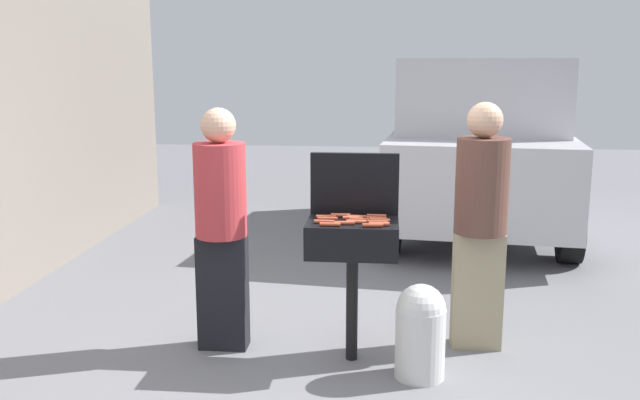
% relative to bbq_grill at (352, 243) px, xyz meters
% --- Properties ---
extents(ground_plane, '(24.00, 24.00, 0.00)m').
position_rel_bbq_grill_xyz_m(ground_plane, '(-0.15, -0.09, -0.82)').
color(ground_plane, slate).
extents(bbq_grill, '(0.60, 0.44, 0.96)m').
position_rel_bbq_grill_xyz_m(bbq_grill, '(0.00, 0.00, 0.00)').
color(bbq_grill, black).
rests_on(bbq_grill, ground).
extents(grill_lid_open, '(0.60, 0.05, 0.42)m').
position_rel_bbq_grill_xyz_m(grill_lid_open, '(-0.00, 0.22, 0.36)').
color(grill_lid_open, black).
rests_on(grill_lid_open, bbq_grill).
extents(hot_dog_0, '(0.13, 0.04, 0.03)m').
position_rel_bbq_grill_xyz_m(hot_dog_0, '(-0.05, -0.12, 0.16)').
color(hot_dog_0, '#B74C33').
rests_on(hot_dog_0, bbq_grill).
extents(hot_dog_1, '(0.13, 0.04, 0.03)m').
position_rel_bbq_grill_xyz_m(hot_dog_1, '(0.05, -0.01, 0.16)').
color(hot_dog_1, '#AD4228').
rests_on(hot_dog_1, bbq_grill).
extents(hot_dog_2, '(0.13, 0.03, 0.03)m').
position_rel_bbq_grill_xyz_m(hot_dog_2, '(-0.00, 0.03, 0.16)').
color(hot_dog_2, '#C6593D').
rests_on(hot_dog_2, bbq_grill).
extents(hot_dog_3, '(0.13, 0.03, 0.03)m').
position_rel_bbq_grill_xyz_m(hot_dog_3, '(-0.09, 0.11, 0.16)').
color(hot_dog_3, '#C6593D').
rests_on(hot_dog_3, bbq_grill).
extents(hot_dog_4, '(0.13, 0.03, 0.03)m').
position_rel_bbq_grill_xyz_m(hot_dog_4, '(-0.18, -0.09, 0.16)').
color(hot_dog_4, '#B74C33').
rests_on(hot_dog_4, bbq_grill).
extents(hot_dog_5, '(0.13, 0.03, 0.03)m').
position_rel_bbq_grill_xyz_m(hot_dog_5, '(0.02, 0.07, 0.16)').
color(hot_dog_5, '#AD4228').
rests_on(hot_dog_5, bbq_grill).
extents(hot_dog_6, '(0.13, 0.03, 0.03)m').
position_rel_bbq_grill_xyz_m(hot_dog_6, '(0.13, -0.16, 0.16)').
color(hot_dog_6, '#AD4228').
rests_on(hot_dog_6, bbq_grill).
extents(hot_dog_7, '(0.13, 0.03, 0.03)m').
position_rel_bbq_grill_xyz_m(hot_dog_7, '(0.03, -0.07, 0.16)').
color(hot_dog_7, '#C6593D').
rests_on(hot_dog_7, bbq_grill).
extents(hot_dog_8, '(0.13, 0.04, 0.03)m').
position_rel_bbq_grill_xyz_m(hot_dog_8, '(0.16, 0.03, 0.16)').
color(hot_dog_8, '#AD4228').
rests_on(hot_dog_8, bbq_grill).
extents(hot_dog_9, '(0.13, 0.03, 0.03)m').
position_rel_bbq_grill_xyz_m(hot_dog_9, '(-0.16, -0.01, 0.16)').
color(hot_dog_9, '#AD4228').
rests_on(hot_dog_9, bbq_grill).
extents(hot_dog_10, '(0.13, 0.03, 0.03)m').
position_rel_bbq_grill_xyz_m(hot_dog_10, '(0.17, -0.12, 0.16)').
color(hot_dog_10, '#C6593D').
rests_on(hot_dog_10, bbq_grill).
extents(hot_dog_11, '(0.13, 0.03, 0.03)m').
position_rel_bbq_grill_xyz_m(hot_dog_11, '(-0.14, -0.17, 0.16)').
color(hot_dog_11, '#B74C33').
rests_on(hot_dog_11, bbq_grill).
extents(hot_dog_12, '(0.13, 0.04, 0.03)m').
position_rel_bbq_grill_xyz_m(hot_dog_12, '(-0.18, 0.05, 0.16)').
color(hot_dog_12, '#AD4228').
rests_on(hot_dog_12, bbq_grill).
extents(hot_dog_13, '(0.13, 0.04, 0.03)m').
position_rel_bbq_grill_xyz_m(hot_dog_13, '(0.18, -0.01, 0.16)').
color(hot_dog_13, '#C6593D').
rests_on(hot_dog_13, bbq_grill).
extents(hot_dog_14, '(0.13, 0.03, 0.03)m').
position_rel_bbq_grill_xyz_m(hot_dog_14, '(0.15, 0.11, 0.16)').
color(hot_dog_14, '#AD4228').
rests_on(hot_dog_14, bbq_grill).
extents(hot_dog_15, '(0.13, 0.03, 0.03)m').
position_rel_bbq_grill_xyz_m(hot_dog_15, '(0.16, -0.07, 0.16)').
color(hot_dog_15, '#AD4228').
rests_on(hot_dog_15, bbq_grill).
extents(propane_tank, '(0.32, 0.32, 0.62)m').
position_rel_bbq_grill_xyz_m(propane_tank, '(0.45, -0.23, -0.50)').
color(propane_tank, silver).
rests_on(propane_tank, ground).
extents(person_left, '(0.36, 0.36, 1.69)m').
position_rel_bbq_grill_xyz_m(person_left, '(-0.91, 0.12, 0.10)').
color(person_left, black).
rests_on(person_left, ground).
extents(person_right, '(0.36, 0.36, 1.73)m').
position_rel_bbq_grill_xyz_m(person_right, '(0.87, 0.31, 0.12)').
color(person_right, gray).
rests_on(person_right, ground).
extents(parked_minivan, '(2.41, 4.58, 2.02)m').
position_rel_bbq_grill_xyz_m(parked_minivan, '(1.32, 4.09, 0.21)').
color(parked_minivan, '#B7B7BC').
rests_on(parked_minivan, ground).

